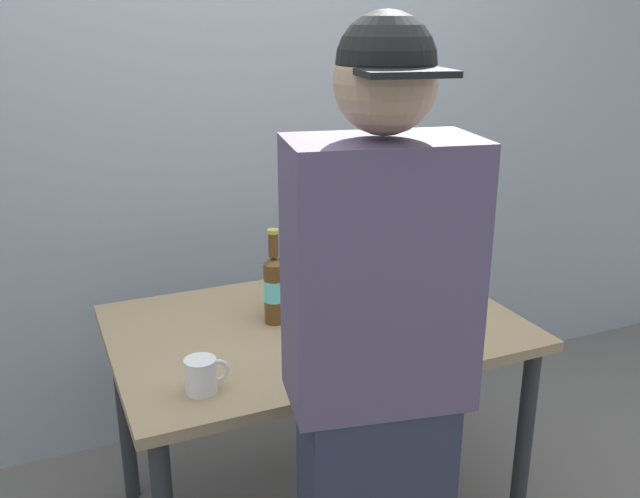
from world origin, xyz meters
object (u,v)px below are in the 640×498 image
(beer_bottle_green, at_px, (284,281))
(coffee_mug, at_px, (202,375))
(person_figure, at_px, (376,404))
(beer_bottle_dark, at_px, (309,285))
(beer_bottle_amber, at_px, (274,287))
(laptop, at_px, (396,289))

(beer_bottle_green, bearing_deg, coffee_mug, -133.38)
(beer_bottle_green, bearing_deg, person_figure, -96.41)
(beer_bottle_dark, xyz_separation_m, person_figure, (-0.15, -0.75, 0.01))
(beer_bottle_amber, distance_m, person_figure, 0.75)
(laptop, bearing_deg, beer_bottle_amber, 178.86)
(beer_bottle_amber, relative_size, beer_bottle_dark, 1.06)
(laptop, bearing_deg, coffee_mug, -156.96)
(beer_bottle_green, bearing_deg, laptop, -12.60)
(person_figure, bearing_deg, beer_bottle_dark, 78.75)
(laptop, distance_m, beer_bottle_amber, 0.45)
(beer_bottle_dark, height_order, person_figure, person_figure)
(beer_bottle_dark, bearing_deg, coffee_mug, -142.89)
(person_figure, bearing_deg, beer_bottle_amber, 87.75)
(laptop, height_order, beer_bottle_green, beer_bottle_green)
(laptop, height_order, beer_bottle_dark, beer_bottle_dark)
(laptop, bearing_deg, beer_bottle_green, 167.40)
(beer_bottle_dark, xyz_separation_m, coffee_mug, (-0.44, -0.34, -0.06))
(laptop, relative_size, beer_bottle_amber, 1.27)
(beer_bottle_green, relative_size, beer_bottle_dark, 0.93)
(person_figure, xyz_separation_m, coffee_mug, (-0.30, 0.41, -0.07))
(laptop, xyz_separation_m, coffee_mug, (-0.77, -0.33, -0.00))
(beer_bottle_dark, distance_m, coffee_mug, 0.56)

